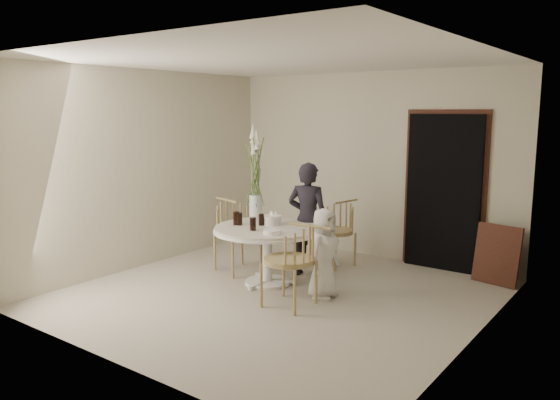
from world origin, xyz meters
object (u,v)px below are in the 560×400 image
Objects in this scene: birthday_cake at (272,220)px; flower_vase at (255,174)px; chair_far at (340,223)px; girl at (308,220)px; boy at (324,253)px; chair_left at (232,224)px; table at (267,236)px; chair_right at (299,253)px.

birthday_cake is 0.69m from flower_vase.
chair_far is 0.60× the size of girl.
boy reaches higher than chair_far.
chair_far is 1.52m from chair_left.
girl is 6.31× the size of birthday_cake.
chair_left is at bearing 164.52° from table.
table is at bearing -74.20° from birthday_cake.
chair_left is at bearing 175.03° from birthday_cake.
chair_left is at bearing -115.44° from chair_right.
chair_right reaches higher than birthday_cake.
girl is at bearing 60.60° from birthday_cake.
flower_vase is at bearing -55.54° from chair_left.
girl is (-0.06, -0.73, 0.16)m from chair_far.
girl is 1.19× the size of flower_vase.
chair_left is 0.65× the size of girl.
boy reaches higher than chair_left.
chair_left reaches higher than chair_right.
chair_far is at bearing -165.61° from chair_right.
chair_far is 0.86× the size of boy.
chair_right reaches higher than table.
flower_vase reaches higher than birthday_cake.
chair_right is at bearing -97.60° from chair_left.
flower_vase is (-1.27, 0.33, 0.80)m from boy.
chair_right is at bearing -32.47° from flower_vase.
boy is (0.62, -0.60, -0.22)m from girl.
girl reaches higher than chair_right.
birthday_cake is (-0.87, 0.15, 0.26)m from boy.
boy reaches higher than table.
chair_right is 0.99× the size of chair_left.
flower_vase reaches higher than chair_left.
chair_right is at bearing 173.54° from boy.
chair_far is at bearing -27.42° from chair_left.
chair_right is (0.80, -0.47, 0.00)m from table.
girl is 1.43× the size of boy.
chair_left reaches higher than table.
girl is at bearing 70.77° from table.
chair_left is (-1.57, 0.68, 0.01)m from chair_right.
girl is at bearing -53.02° from chair_left.
flower_vase is (-0.65, -0.27, 0.58)m from girl.
table is at bearing -89.67° from chair_left.
chair_left is 1.61m from boy.
table is 0.83m from boy.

